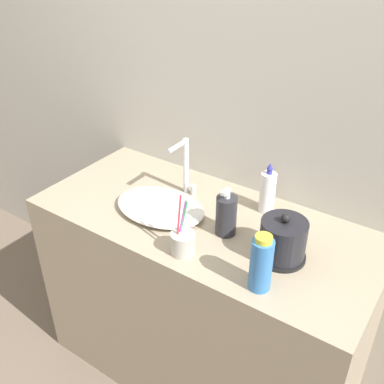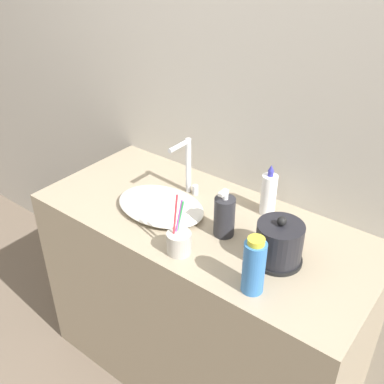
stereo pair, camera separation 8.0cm
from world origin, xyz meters
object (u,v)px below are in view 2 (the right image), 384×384
object	(u,v)px
faucet	(187,165)
lotion_bottle	(224,216)
shampoo_bottle	(269,194)
toothbrush_cup	(179,242)
electric_kettle	(279,244)
mouthwash_bottle	(254,266)

from	to	relation	value
faucet	lotion_bottle	world-z (taller)	faucet
faucet	shampoo_bottle	xyz separation A→B (m)	(0.33, 0.07, -0.04)
shampoo_bottle	toothbrush_cup	bearing A→B (deg)	-106.66
electric_kettle	toothbrush_cup	bearing A→B (deg)	-150.05
faucet	shampoo_bottle	distance (m)	0.34
faucet	mouthwash_bottle	size ratio (longest dim) A/B	1.23
faucet	electric_kettle	size ratio (longest dim) A/B	1.37
electric_kettle	shampoo_bottle	xyz separation A→B (m)	(-0.17, 0.22, 0.02)
shampoo_bottle	faucet	bearing A→B (deg)	-167.53
electric_kettle	mouthwash_bottle	distance (m)	0.17
electric_kettle	lotion_bottle	bearing A→B (deg)	176.80
lotion_bottle	toothbrush_cup	bearing A→B (deg)	-109.44
faucet	shampoo_bottle	bearing A→B (deg)	12.47
electric_kettle	toothbrush_cup	size ratio (longest dim) A/B	0.80
toothbrush_cup	lotion_bottle	size ratio (longest dim) A/B	1.17
lotion_bottle	shampoo_bottle	world-z (taller)	shampoo_bottle
toothbrush_cup	lotion_bottle	bearing A→B (deg)	70.56
electric_kettle	mouthwash_bottle	size ratio (longest dim) A/B	0.90
faucet	mouthwash_bottle	distance (m)	0.59
faucet	lotion_bottle	bearing A→B (deg)	-27.11
toothbrush_cup	mouthwash_bottle	bearing A→B (deg)	-0.79
lotion_bottle	shampoo_bottle	bearing A→B (deg)	75.70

